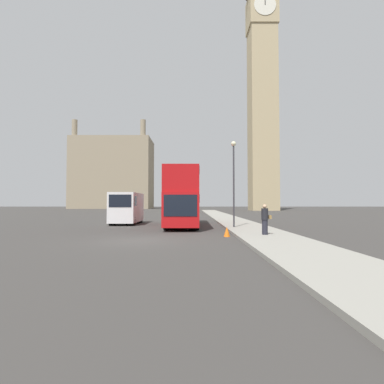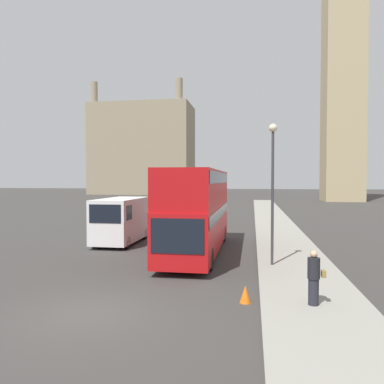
{
  "view_description": "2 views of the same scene",
  "coord_description": "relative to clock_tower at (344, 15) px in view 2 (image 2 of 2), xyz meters",
  "views": [
    {
      "loc": [
        2.61,
        -14.94,
        1.85
      ],
      "look_at": [
        2.5,
        10.45,
        2.8
      ],
      "focal_mm": 28.0,
      "sensor_mm": 36.0,
      "label": 1
    },
    {
      "loc": [
        4.74,
        -10.17,
        3.89
      ],
      "look_at": [
        0.39,
        16.73,
        3.0
      ],
      "focal_mm": 35.0,
      "sensor_mm": 36.0,
      "label": 2
    }
  ],
  "objects": [
    {
      "name": "ground_plane",
      "position": [
        -20.9,
        -61.66,
        -33.55
      ],
      "size": [
        300.0,
        300.0,
        0.0
      ],
      "primitive_type": "plane",
      "color": "#383533"
    },
    {
      "name": "sidewalk_strip",
      "position": [
        -14.24,
        -61.66,
        -33.47
      ],
      "size": [
        3.32,
        120.0,
        0.15
      ],
      "color": "gray",
      "rests_on": "ground_plane"
    },
    {
      "name": "clock_tower",
      "position": [
        0.0,
        0.0,
        0.0
      ],
      "size": [
        7.24,
        7.41,
        65.45
      ],
      "color": "tan",
      "rests_on": "ground_plane"
    },
    {
      "name": "building_block_distant",
      "position": [
        -45.92,
        27.9,
        -21.39
      ],
      "size": [
        26.73,
        14.57,
        29.54
      ],
      "color": "gray",
      "rests_on": "ground_plane"
    },
    {
      "name": "red_double_decker_bus",
      "position": [
        -19.02,
        -52.25,
        -31.12
      ],
      "size": [
        2.45,
        10.89,
        4.38
      ],
      "color": "#B71114",
      "rests_on": "ground_plane"
    },
    {
      "name": "white_van",
      "position": [
        -24.07,
        -50.09,
        -32.08
      ],
      "size": [
        2.17,
        5.18,
        2.75
      ],
      "color": "white",
      "rests_on": "ground_plane"
    },
    {
      "name": "pedestrian",
      "position": [
        -14.33,
        -60.35,
        -32.58
      ],
      "size": [
        0.52,
        0.36,
        1.63
      ],
      "color": "#23232D",
      "rests_on": "sidewalk_strip"
    },
    {
      "name": "street_lamp",
      "position": [
        -15.28,
        -55.13,
        -29.38
      ],
      "size": [
        0.36,
        0.36,
        6.18
      ],
      "color": "#38383D",
      "rests_on": "sidewalk_strip"
    },
    {
      "name": "traffic_cone",
      "position": [
        -16.36,
        -60.02,
        -33.27
      ],
      "size": [
        0.36,
        0.36,
        0.55
      ],
      "color": "orange",
      "rests_on": "ground_plane"
    }
  ]
}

